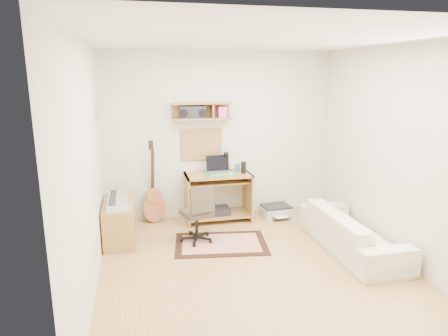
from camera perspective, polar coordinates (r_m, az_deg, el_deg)
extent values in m
cube|color=#B08349|center=(4.88, 4.59, -14.33)|extent=(3.60, 4.00, 0.01)
cube|color=white|center=(4.33, 5.26, 17.89)|extent=(3.60, 4.00, 0.01)
cube|color=beige|center=(6.33, -0.59, 4.67)|extent=(3.60, 0.01, 2.60)
cube|color=beige|center=(4.25, -18.97, -0.42)|extent=(0.01, 4.00, 2.60)
cube|color=beige|center=(5.25, 24.03, 1.68)|extent=(0.01, 4.00, 2.60)
cube|color=olive|center=(6.10, -3.12, 8.11)|extent=(0.90, 0.25, 0.26)
cube|color=tan|center=(6.27, -3.22, 3.37)|extent=(0.64, 0.03, 0.49)
cube|color=#4C8CBF|center=(5.66, -17.60, 7.29)|extent=(0.02, 0.20, 0.15)
cylinder|color=black|center=(6.18, 2.79, 0.08)|extent=(0.08, 0.08, 0.18)
cylinder|color=#345F9E|center=(6.31, 1.93, 0.06)|extent=(0.08, 0.08, 0.11)
cube|color=black|center=(6.07, -4.49, 7.87)|extent=(0.39, 0.18, 0.20)
cube|color=beige|center=(5.52, -0.44, -10.69)|extent=(1.33, 0.98, 0.02)
cube|color=olive|center=(5.73, -14.68, -7.35)|extent=(0.40, 0.90, 0.55)
cube|color=#B2B5BA|center=(5.63, -14.86, -4.39)|extent=(0.25, 0.81, 0.07)
cylinder|color=white|center=(5.73, -15.32, -8.74)|extent=(0.26, 0.26, 0.30)
cube|color=#A5A8AA|center=(6.57, 7.38, -6.07)|extent=(0.48, 0.39, 0.17)
imported|color=beige|center=(5.49, 17.79, -7.66)|extent=(0.52, 1.78, 0.70)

